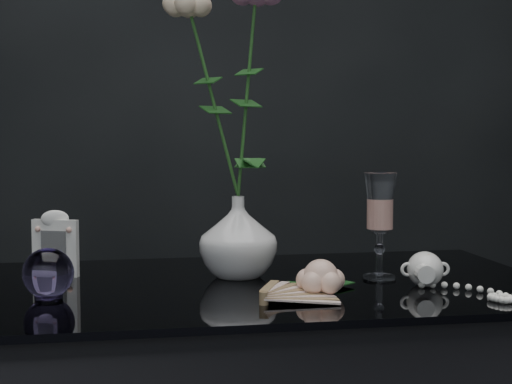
{
  "coord_description": "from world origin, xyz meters",
  "views": [
    {
      "loc": [
        -0.23,
        -1.28,
        1.03
      ],
      "look_at": [
        0.01,
        0.04,
        0.92
      ],
      "focal_mm": 55.0,
      "sensor_mm": 36.0,
      "label": 1
    }
  ],
  "objects": [
    {
      "name": "paper_fan",
      "position": [
        -0.01,
        -0.12,
        0.77
      ],
      "size": [
        0.27,
        0.23,
        0.02
      ],
      "primitive_type": null,
      "rotation": [
        0.0,
        0.0,
        0.24
      ],
      "color": "#FAE8C8",
      "rests_on": "table"
    },
    {
      "name": "roses",
      "position": [
        -0.03,
        0.11,
        1.13
      ],
      "size": [
        0.2,
        0.11,
        0.45
      ],
      "color": "#FFD3AA",
      "rests_on": "vase"
    },
    {
      "name": "wine_glass",
      "position": [
        0.23,
        0.05,
        0.86
      ],
      "size": [
        0.07,
        0.07,
        0.19
      ],
      "primitive_type": null,
      "rotation": [
        0.0,
        0.0,
        -0.23
      ],
      "color": "white",
      "rests_on": "table"
    },
    {
      "name": "vase",
      "position": [
        -0.01,
        0.11,
        0.84
      ],
      "size": [
        0.17,
        0.17,
        0.15
      ],
      "primitive_type": "imported",
      "rotation": [
        0.0,
        0.0,
        0.27
      ],
      "color": "white",
      "rests_on": "table"
    },
    {
      "name": "paperweight",
      "position": [
        -0.34,
        -0.01,
        0.8
      ],
      "size": [
        0.1,
        0.1,
        0.08
      ],
      "primitive_type": null,
      "rotation": [
        0.0,
        0.0,
        0.34
      ],
      "color": "#806CB0",
      "rests_on": "table"
    },
    {
      "name": "pearl_jar",
      "position": [
        0.29,
        -0.03,
        0.79
      ],
      "size": [
        0.24,
        0.24,
        0.06
      ],
      "primitive_type": null,
      "rotation": [
        0.0,
        0.0,
        -0.13
      ],
      "color": "white",
      "rests_on": "table"
    },
    {
      "name": "picture_frame",
      "position": [
        -0.34,
        0.17,
        0.82
      ],
      "size": [
        0.11,
        0.1,
        0.12
      ],
      "primitive_type": null,
      "rotation": [
        0.0,
        0.0,
        -0.38
      ],
      "color": "white",
      "rests_on": "table"
    },
    {
      "name": "loose_rose",
      "position": [
        0.09,
        -0.07,
        0.79
      ],
      "size": [
        0.15,
        0.19,
        0.06
      ],
      "primitive_type": null,
      "rotation": [
        0.0,
        0.0,
        0.11
      ],
      "color": "#FFBEA4",
      "rests_on": "table"
    }
  ]
}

